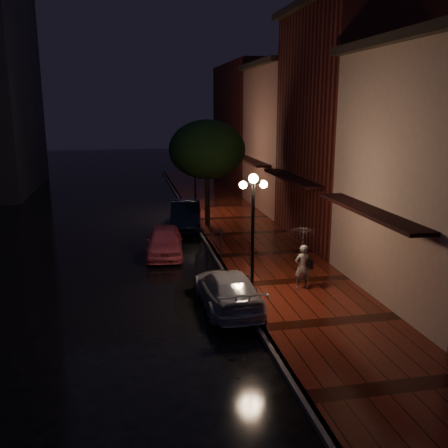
{
  "coord_description": "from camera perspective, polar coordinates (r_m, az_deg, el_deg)",
  "views": [
    {
      "loc": [
        -3.79,
        -20.87,
        6.63
      ],
      "look_at": [
        0.51,
        0.81,
        1.4
      ],
      "focal_mm": 40.0,
      "sensor_mm": 36.0,
      "label": 1
    }
  ],
  "objects": [
    {
      "name": "ground",
      "position": [
        22.22,
        -0.89,
        -4.05
      ],
      "size": [
        120.0,
        120.0,
        0.0
      ],
      "primitive_type": "plane",
      "color": "black",
      "rests_on": "ground"
    },
    {
      "name": "streetlamp_far",
      "position": [
        30.42,
        -3.32,
        5.68
      ],
      "size": [
        0.96,
        0.36,
        4.31
      ],
      "color": "black",
      "rests_on": "sidewalk"
    },
    {
      "name": "streetlamp_near",
      "position": [
        16.89,
        3.31,
        -0.52
      ],
      "size": [
        0.96,
        0.36,
        4.31
      ],
      "color": "black",
      "rests_on": "sidewalk"
    },
    {
      "name": "navy_car",
      "position": [
        27.88,
        -4.4,
        1.1
      ],
      "size": [
        2.17,
        4.74,
        1.51
      ],
      "primitive_type": "imported",
      "rotation": [
        0.0,
        0.0,
        -0.13
      ],
      "color": "black",
      "rests_on": "ground"
    },
    {
      "name": "parking_meter",
      "position": [
        21.69,
        -0.36,
        -1.88
      ],
      "size": [
        0.15,
        0.13,
        1.31
      ],
      "rotation": [
        0.0,
        0.0,
        0.43
      ],
      "color": "black",
      "rests_on": "sidewalk"
    },
    {
      "name": "street_tree",
      "position": [
        27.32,
        -1.93,
        8.3
      ],
      "size": [
        4.16,
        4.16,
        5.8
      ],
      "color": "black",
      "rests_on": "sidewalk"
    },
    {
      "name": "curb",
      "position": [
        22.2,
        -0.89,
        -3.86
      ],
      "size": [
        0.25,
        60.0,
        0.15
      ],
      "primitive_type": "cube",
      "color": "#595451",
      "rests_on": "ground"
    },
    {
      "name": "storefront_far",
      "position": [
        32.77,
        8.14,
        9.46
      ],
      "size": [
        5.0,
        8.0,
        9.0
      ],
      "primitive_type": "cube",
      "color": "#8C5951",
      "rests_on": "ground"
    },
    {
      "name": "pink_car",
      "position": [
        22.76,
        -6.82,
        -1.95
      ],
      "size": [
        1.95,
        4.09,
        1.35
      ],
      "primitive_type": "imported",
      "rotation": [
        0.0,
        0.0,
        -0.09
      ],
      "color": "#E55E77",
      "rests_on": "ground"
    },
    {
      "name": "storefront_extra",
      "position": [
        42.3,
        3.63,
        11.08
      ],
      "size": [
        5.0,
        12.0,
        10.0
      ],
      "primitive_type": "cube",
      "color": "#511914",
      "rests_on": "ground"
    },
    {
      "name": "sidewalk",
      "position": [
        22.69,
        4.72,
        -3.52
      ],
      "size": [
        4.5,
        60.0,
        0.15
      ],
      "primitive_type": "cube",
      "color": "#47170C",
      "rests_on": "ground"
    },
    {
      "name": "woman_with_umbrella",
      "position": [
        18.13,
        9.02,
        -2.74
      ],
      "size": [
        0.95,
        0.97,
        2.3
      ],
      "rotation": [
        0.0,
        0.0,
        3.28
      ],
      "color": "white",
      "rests_on": "sidewalk"
    },
    {
      "name": "silver_car",
      "position": [
        16.89,
        0.41,
        -7.47
      ],
      "size": [
        1.9,
        4.44,
        1.28
      ],
      "primitive_type": "imported",
      "rotation": [
        0.0,
        0.0,
        3.17
      ],
      "color": "#B6B6BF",
      "rests_on": "ground"
    },
    {
      "name": "storefront_mid",
      "position": [
        25.31,
        14.26,
        10.35
      ],
      "size": [
        5.0,
        8.0,
        11.0
      ],
      "primitive_type": "cube",
      "color": "#511914",
      "rests_on": "ground"
    }
  ]
}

